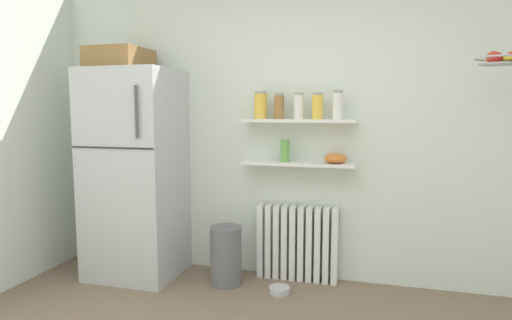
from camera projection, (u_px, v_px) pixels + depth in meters
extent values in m
cube|color=silver|center=(302.00, 126.00, 3.64)|extent=(7.04, 0.10, 2.60)
cube|color=#B7BABF|center=(135.00, 174.00, 3.70)|extent=(0.74, 0.65, 1.77)
cube|color=#262628|center=(112.00, 148.00, 3.35)|extent=(0.72, 0.01, 0.01)
cylinder|color=#4C4C51|center=(136.00, 112.00, 3.24)|extent=(0.02, 0.02, 0.40)
cube|color=olive|center=(120.00, 59.00, 3.61)|extent=(0.44, 0.46, 0.18)
cube|color=white|center=(261.00, 240.00, 3.71)|extent=(0.05, 0.12, 0.63)
cube|color=white|center=(269.00, 241.00, 3.70)|extent=(0.05, 0.12, 0.63)
cube|color=white|center=(277.00, 241.00, 3.68)|extent=(0.05, 0.12, 0.63)
cube|color=white|center=(285.00, 242.00, 3.66)|extent=(0.05, 0.12, 0.63)
cube|color=white|center=(293.00, 243.00, 3.64)|extent=(0.05, 0.12, 0.63)
cube|color=white|center=(301.00, 243.00, 3.62)|extent=(0.05, 0.12, 0.63)
cube|color=white|center=(310.00, 244.00, 3.60)|extent=(0.05, 0.12, 0.63)
cube|color=white|center=(318.00, 245.00, 3.58)|extent=(0.05, 0.12, 0.63)
cube|color=white|center=(326.00, 245.00, 3.56)|extent=(0.05, 0.12, 0.63)
cube|color=white|center=(335.00, 246.00, 3.55)|extent=(0.05, 0.12, 0.63)
cube|color=white|center=(297.00, 164.00, 3.52)|extent=(0.93, 0.22, 0.02)
cube|color=white|center=(298.00, 121.00, 3.48)|extent=(0.93, 0.22, 0.02)
cylinder|color=yellow|center=(261.00, 106.00, 3.55)|extent=(0.10, 0.10, 0.21)
cylinder|color=gray|center=(261.00, 93.00, 3.54)|extent=(0.10, 0.10, 0.02)
cylinder|color=olive|center=(279.00, 107.00, 3.51)|extent=(0.08, 0.08, 0.19)
cylinder|color=gray|center=(279.00, 94.00, 3.50)|extent=(0.08, 0.08, 0.02)
cylinder|color=silver|center=(298.00, 107.00, 3.47)|extent=(0.08, 0.08, 0.19)
cylinder|color=gray|center=(298.00, 94.00, 3.46)|extent=(0.08, 0.08, 0.02)
cylinder|color=yellow|center=(318.00, 107.00, 3.43)|extent=(0.09, 0.09, 0.19)
cylinder|color=gray|center=(318.00, 94.00, 3.42)|extent=(0.08, 0.08, 0.02)
cylinder|color=silver|center=(338.00, 106.00, 3.39)|extent=(0.08, 0.08, 0.21)
cylinder|color=gray|center=(338.00, 92.00, 3.37)|extent=(0.08, 0.08, 0.02)
cylinder|color=#66A84C|center=(285.00, 151.00, 3.54)|extent=(0.07, 0.07, 0.18)
ellipsoid|color=orange|center=(336.00, 158.00, 3.43)|extent=(0.18, 0.18, 0.08)
cylinder|color=slate|center=(226.00, 255.00, 3.53)|extent=(0.26, 0.26, 0.49)
cylinder|color=#B7B7BC|center=(279.00, 290.00, 3.38)|extent=(0.17, 0.17, 0.05)
torus|color=#B2B2B7|center=(499.00, 58.00, 2.83)|extent=(0.30, 0.30, 0.01)
cylinder|color=#A8A8AD|center=(499.00, 64.00, 2.83)|extent=(0.24, 0.24, 0.01)
sphere|color=red|center=(512.00, 57.00, 2.80)|extent=(0.07, 0.07, 0.07)
sphere|color=red|center=(493.00, 58.00, 2.89)|extent=(0.09, 0.09, 0.09)
sphere|color=red|center=(497.00, 58.00, 2.82)|extent=(0.07, 0.07, 0.07)
ellipsoid|color=yellow|center=(506.00, 58.00, 2.79)|extent=(0.07, 0.18, 0.06)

